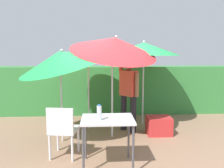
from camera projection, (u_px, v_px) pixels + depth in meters
ground_plane at (113, 138)px, 4.69m from camera, size 24.00×24.00×0.00m
hedge_row at (109, 90)px, 6.67m from camera, size 8.00×0.70×1.37m
umbrella_rainbow at (144, 49)px, 5.41m from camera, size 1.72×1.72×2.06m
umbrella_orange at (114, 45)px, 4.56m from camera, size 1.86×1.79×2.41m
umbrella_yellow at (61, 59)px, 4.30m from camera, size 1.75×1.69×2.10m
umbrella_navy at (88, 52)px, 5.09m from camera, size 1.61×1.59×1.99m
person_vendor at (128, 90)px, 5.02m from camera, size 0.44×0.46×1.88m
chair_plastic at (63, 129)px, 3.76m from camera, size 0.51×0.51×0.89m
cooler_box at (159, 125)px, 4.91m from camera, size 0.52×0.42×0.39m
crate_cardboard at (61, 122)px, 5.36m from camera, size 0.43×0.30×0.28m
folding_table at (108, 124)px, 3.46m from camera, size 0.80×0.60×0.77m
bottle_water at (99, 113)px, 3.33m from camera, size 0.07×0.07×0.24m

